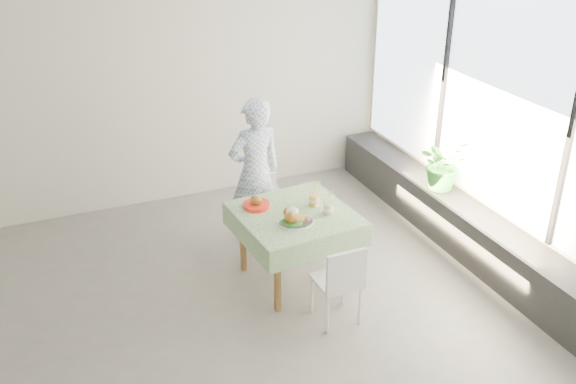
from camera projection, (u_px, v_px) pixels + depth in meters
name	position (u px, v px, depth m)	size (l,w,h in m)	color
floor	(213.00, 315.00, 5.83)	(6.00, 6.00, 0.00)	slate
wall_back	(142.00, 91.00, 7.28)	(6.00, 0.02, 2.80)	beige
wall_front	(348.00, 370.00, 3.15)	(6.00, 0.02, 2.80)	beige
wall_right	(501.00, 125.00, 6.26)	(0.02, 5.00, 2.80)	beige
window_pane	(502.00, 101.00, 6.14)	(0.01, 4.80, 2.18)	#D1E0F9
window_ledge	(469.00, 231.00, 6.70)	(0.40, 4.80, 0.50)	black
cafe_table	(295.00, 239.00, 6.15)	(1.12, 1.12, 0.74)	brown
chair_far	(263.00, 227.00, 6.80)	(0.42, 0.42, 0.79)	white
chair_near	(337.00, 296.00, 5.67)	(0.37, 0.37, 0.79)	white
diner	(255.00, 172.00, 6.69)	(0.59, 0.39, 1.61)	#819ACF
main_dish	(294.00, 218.00, 5.81)	(0.33, 0.33, 0.17)	white
juice_cup_orange	(314.00, 199.00, 6.13)	(0.10, 0.10, 0.28)	white
juice_cup_lemonade	(328.00, 208.00, 5.98)	(0.10, 0.10, 0.27)	white
second_dish	(256.00, 204.00, 6.11)	(0.26, 0.26, 0.12)	red
potted_plant	(443.00, 164.00, 6.93)	(0.53, 0.46, 0.58)	#2E7B29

